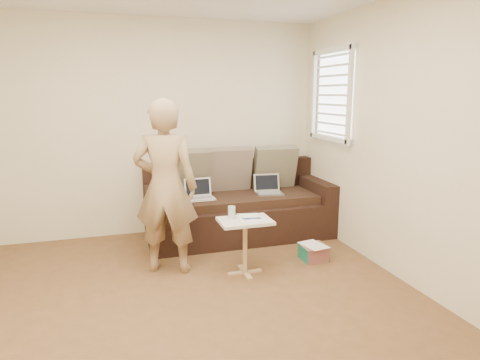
{
  "coord_description": "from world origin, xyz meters",
  "views": [
    {
      "loc": [
        -0.54,
        -2.98,
        1.72
      ],
      "look_at": [
        0.8,
        1.4,
        0.78
      ],
      "focal_mm": 31.63,
      "sensor_mm": 36.0,
      "label": 1
    }
  ],
  "objects_px": {
    "laptop_silver": "(269,194)",
    "person": "(166,187)",
    "sofa": "(239,202)",
    "laptop_white": "(201,199)",
    "side_table": "(245,247)",
    "striped_box": "(313,252)",
    "drinking_glass": "(232,212)"
  },
  "relations": [
    {
      "from": "sofa",
      "to": "laptop_silver",
      "type": "height_order",
      "value": "sofa"
    },
    {
      "from": "sofa",
      "to": "striped_box",
      "type": "xyz_separation_m",
      "value": [
        0.53,
        -0.97,
        -0.34
      ]
    },
    {
      "from": "laptop_silver",
      "to": "drinking_glass",
      "type": "relative_size",
      "value": 2.67
    },
    {
      "from": "person",
      "to": "drinking_glass",
      "type": "height_order",
      "value": "person"
    },
    {
      "from": "striped_box",
      "to": "laptop_white",
      "type": "bearing_deg",
      "value": 139.05
    },
    {
      "from": "person",
      "to": "drinking_glass",
      "type": "distance_m",
      "value": 0.68
    },
    {
      "from": "side_table",
      "to": "drinking_glass",
      "type": "height_order",
      "value": "drinking_glass"
    },
    {
      "from": "laptop_silver",
      "to": "drinking_glass",
      "type": "xyz_separation_m",
      "value": [
        -0.74,
        -0.93,
        0.09
      ]
    },
    {
      "from": "laptop_white",
      "to": "person",
      "type": "distance_m",
      "value": 0.9
    },
    {
      "from": "sofa",
      "to": "side_table",
      "type": "xyz_separation_m",
      "value": [
        -0.27,
        -1.08,
        -0.15
      ]
    },
    {
      "from": "laptop_white",
      "to": "drinking_glass",
      "type": "bearing_deg",
      "value": -85.49
    },
    {
      "from": "person",
      "to": "side_table",
      "type": "height_order",
      "value": "person"
    },
    {
      "from": "laptop_silver",
      "to": "side_table",
      "type": "distance_m",
      "value": 1.21
    },
    {
      "from": "sofa",
      "to": "laptop_white",
      "type": "bearing_deg",
      "value": -169.83
    },
    {
      "from": "sofa",
      "to": "person",
      "type": "xyz_separation_m",
      "value": [
        -0.97,
        -0.78,
        0.42
      ]
    },
    {
      "from": "sofa",
      "to": "side_table",
      "type": "height_order",
      "value": "sofa"
    },
    {
      "from": "side_table",
      "to": "striped_box",
      "type": "height_order",
      "value": "side_table"
    },
    {
      "from": "laptop_white",
      "to": "person",
      "type": "height_order",
      "value": "person"
    },
    {
      "from": "laptop_white",
      "to": "person",
      "type": "xyz_separation_m",
      "value": [
        -0.48,
        -0.7,
        0.33
      ]
    },
    {
      "from": "laptop_white",
      "to": "side_table",
      "type": "xyz_separation_m",
      "value": [
        0.22,
        -1.0,
        -0.25
      ]
    },
    {
      "from": "laptop_silver",
      "to": "person",
      "type": "distance_m",
      "value": 1.54
    },
    {
      "from": "striped_box",
      "to": "sofa",
      "type": "bearing_deg",
      "value": 118.47
    },
    {
      "from": "laptop_white",
      "to": "drinking_glass",
      "type": "height_order",
      "value": "drinking_glass"
    },
    {
      "from": "sofa",
      "to": "person",
      "type": "bearing_deg",
      "value": -141.05
    },
    {
      "from": "drinking_glass",
      "to": "striped_box",
      "type": "relative_size",
      "value": 0.46
    },
    {
      "from": "sofa",
      "to": "striped_box",
      "type": "relative_size",
      "value": 8.36
    },
    {
      "from": "sofa",
      "to": "laptop_silver",
      "type": "distance_m",
      "value": 0.38
    },
    {
      "from": "drinking_glass",
      "to": "laptop_white",
      "type": "bearing_deg",
      "value": 96.9
    },
    {
      "from": "laptop_silver",
      "to": "person",
      "type": "relative_size",
      "value": 0.19
    },
    {
      "from": "laptop_white",
      "to": "sofa",
      "type": "bearing_deg",
      "value": 7.79
    },
    {
      "from": "sofa",
      "to": "drinking_glass",
      "type": "relative_size",
      "value": 18.33
    },
    {
      "from": "drinking_glass",
      "to": "striped_box",
      "type": "xyz_separation_m",
      "value": [
        0.91,
        0.04,
        -0.52
      ]
    }
  ]
}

